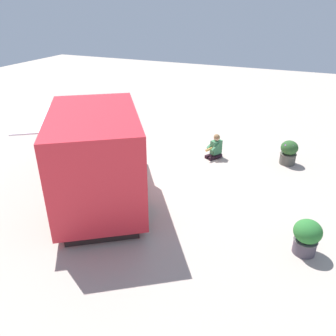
{
  "coord_description": "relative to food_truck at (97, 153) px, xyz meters",
  "views": [
    {
      "loc": [
        -8.69,
        -4.04,
        5.04
      ],
      "look_at": [
        -0.97,
        -0.73,
        0.82
      ],
      "focal_mm": 36.03,
      "sensor_mm": 36.0,
      "label": 1
    }
  ],
  "objects": [
    {
      "name": "planter_flowering_side",
      "position": [
        -0.45,
        -5.59,
        -0.8
      ],
      "size": [
        0.61,
        0.61,
        0.83
      ],
      "color": "#514954",
      "rests_on": "ground_plane"
    },
    {
      "name": "planter_flowering_near",
      "position": [
        4.13,
        -4.79,
        -0.82
      ],
      "size": [
        0.57,
        0.57,
        0.83
      ],
      "color": "#4F4F47",
      "rests_on": "ground_plane"
    },
    {
      "name": "ground_plane",
      "position": [
        1.67,
        -1.09,
        -1.25
      ],
      "size": [
        40.0,
        40.0,
        0.0
      ],
      "primitive_type": "plane",
      "color": "#B7A799"
    },
    {
      "name": "food_truck",
      "position": [
        0.0,
        0.0,
        0.0
      ],
      "size": [
        5.43,
        4.62,
        2.59
      ],
      "color": "red",
      "rests_on": "ground_plane"
    },
    {
      "name": "person_customer",
      "position": [
        3.65,
        -2.38,
        -0.91
      ],
      "size": [
        0.77,
        0.65,
        0.87
      ],
      "color": "black",
      "rests_on": "ground_plane"
    }
  ]
}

